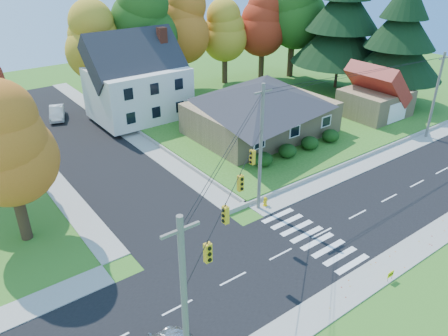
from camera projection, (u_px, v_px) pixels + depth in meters
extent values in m
plane|color=#3D7923|center=(322.00, 233.00, 31.12)|extent=(120.00, 120.00, 0.00)
cube|color=black|center=(322.00, 233.00, 31.11)|extent=(90.00, 8.00, 0.02)
cube|color=black|center=(80.00, 142.00, 45.39)|extent=(8.00, 44.00, 0.02)
cube|color=#9C9A90|center=(274.00, 203.00, 34.66)|extent=(90.00, 2.00, 0.08)
cube|color=#9C9A90|center=(382.00, 270.00, 27.54)|extent=(90.00, 2.00, 0.08)
cube|color=#3D7923|center=(264.00, 111.00, 52.86)|extent=(30.00, 30.00, 0.50)
cube|color=tan|center=(261.00, 118.00, 45.80)|extent=(14.00, 10.00, 3.20)
pyramid|color=#26262B|center=(262.00, 93.00, 44.56)|extent=(14.60, 10.60, 2.20)
cube|color=silver|center=(138.00, 92.00, 49.55)|extent=(10.00, 8.00, 5.60)
pyramid|color=#26262B|center=(135.00, 57.00, 47.71)|extent=(10.40, 8.40, 2.40)
cube|color=brown|center=(164.00, 70.00, 50.49)|extent=(0.90, 0.90, 9.60)
cube|color=tan|center=(375.00, 103.00, 50.42)|extent=(7.00, 6.00, 3.00)
pyramid|color=maroon|center=(378.00, 83.00, 49.36)|extent=(7.30, 6.30, 1.60)
cube|color=silver|center=(398.00, 112.00, 48.38)|extent=(3.20, 0.10, 2.20)
ellipsoid|color=#163A10|center=(263.00, 159.00, 39.17)|extent=(1.70, 1.70, 1.27)
ellipsoid|color=#163A10|center=(287.00, 151.00, 40.76)|extent=(1.70, 1.70, 1.27)
ellipsoid|color=#163A10|center=(310.00, 143.00, 42.35)|extent=(1.70, 1.70, 1.27)
ellipsoid|color=#163A10|center=(331.00, 136.00, 43.94)|extent=(1.70, 1.70, 1.27)
cylinder|color=#666059|center=(185.00, 321.00, 17.42)|extent=(0.26, 0.26, 10.00)
cube|color=#666059|center=(180.00, 230.00, 15.40)|extent=(1.60, 0.12, 0.12)
cylinder|color=#666059|center=(261.00, 150.00, 31.73)|extent=(0.26, 0.26, 10.00)
cube|color=#666059|center=(263.00, 92.00, 29.71)|extent=(1.60, 0.12, 0.12)
cylinder|color=#666059|center=(435.00, 96.00, 44.43)|extent=(0.26, 0.26, 9.00)
cube|color=#666059|center=(444.00, 58.00, 42.64)|extent=(1.60, 0.12, 0.12)
cube|color=gold|center=(208.00, 253.00, 19.74)|extent=(0.34, 0.26, 1.00)
cube|color=gold|center=(225.00, 215.00, 22.49)|extent=(0.26, 0.34, 1.00)
cube|color=gold|center=(240.00, 183.00, 25.45)|extent=(0.34, 0.26, 1.00)
cube|color=gold|center=(252.00, 157.00, 28.54)|extent=(0.26, 0.34, 1.00)
cylinder|color=black|center=(234.00, 186.00, 23.84)|extent=(13.02, 10.43, 0.04)
cylinder|color=#3F2A19|center=(101.00, 84.00, 52.81)|extent=(0.80, 0.80, 5.40)
sphere|color=gold|center=(97.00, 52.00, 51.02)|extent=(6.72, 6.72, 6.72)
sphere|color=gold|center=(95.00, 37.00, 50.25)|extent=(5.91, 5.91, 5.91)
sphere|color=gold|center=(93.00, 22.00, 49.48)|extent=(5.11, 5.11, 5.11)
cylinder|color=#3F2A19|center=(149.00, 74.00, 55.07)|extent=(0.86, 0.86, 6.30)
sphere|color=#235317|center=(146.00, 37.00, 52.98)|extent=(7.84, 7.84, 7.84)
sphere|color=#235317|center=(144.00, 21.00, 52.08)|extent=(6.90, 6.90, 6.90)
sphere|color=#235317|center=(143.00, 3.00, 51.18)|extent=(5.96, 5.96, 5.96)
cylinder|color=#3F2A19|center=(185.00, 67.00, 59.07)|extent=(0.83, 0.83, 5.85)
sphere|color=#C9651C|center=(184.00, 35.00, 57.13)|extent=(7.28, 7.28, 7.28)
sphere|color=#C9651C|center=(183.00, 21.00, 56.30)|extent=(6.41, 6.41, 6.41)
sphere|color=#C9651C|center=(182.00, 6.00, 55.46)|extent=(5.53, 5.53, 5.53)
cylinder|color=#3F2A19|center=(225.00, 65.00, 61.75)|extent=(0.77, 0.77, 4.95)
sphere|color=gold|center=(225.00, 40.00, 60.11)|extent=(6.16, 6.16, 6.16)
sphere|color=gold|center=(225.00, 28.00, 59.40)|extent=(5.42, 5.42, 5.42)
sphere|color=gold|center=(225.00, 16.00, 58.69)|extent=(4.68, 4.68, 4.68)
cylinder|color=#3F2A19|center=(261.00, 59.00, 64.12)|extent=(0.80, 0.80, 5.40)
sphere|color=maroon|center=(263.00, 32.00, 62.33)|extent=(6.72, 6.72, 6.72)
sphere|color=maroon|center=(263.00, 20.00, 61.56)|extent=(5.91, 5.91, 5.91)
sphere|color=maroon|center=(264.00, 7.00, 60.78)|extent=(5.11, 5.11, 5.11)
cylinder|color=#3F2A19|center=(291.00, 53.00, 64.50)|extent=(0.89, 0.89, 6.75)
sphere|color=#235317|center=(293.00, 19.00, 62.27)|extent=(8.40, 8.40, 8.40)
sphere|color=#235317|center=(294.00, 3.00, 61.30)|extent=(7.39, 7.39, 7.39)
cylinder|color=#3F2A19|center=(336.00, 77.00, 60.22)|extent=(0.40, 0.40, 2.88)
cone|color=black|center=(341.00, 37.00, 57.73)|extent=(12.80, 12.80, 6.72)
cone|color=black|center=(345.00, 6.00, 55.96)|extent=(9.60, 9.60, 6.08)
cylinder|color=#3F2A19|center=(390.00, 91.00, 55.14)|extent=(0.40, 0.40, 2.52)
cone|color=black|center=(397.00, 53.00, 52.95)|extent=(11.20, 11.20, 5.88)
cone|color=black|center=(403.00, 24.00, 51.41)|extent=(8.40, 8.40, 5.32)
cylinder|color=#3F2A19|center=(20.00, 208.00, 29.51)|extent=(0.77, 0.77, 4.95)
sphere|color=#C9651C|center=(8.00, 161.00, 27.87)|extent=(6.16, 6.16, 6.16)
sphere|color=#C9651C|center=(2.00, 138.00, 27.16)|extent=(5.42, 5.42, 5.42)
imported|color=silver|center=(57.00, 113.00, 51.02)|extent=(2.92, 4.70, 1.46)
cylinder|color=#DDB10A|center=(265.00, 206.00, 34.26)|extent=(0.38, 0.38, 0.10)
cylinder|color=#DDB10A|center=(265.00, 202.00, 34.12)|extent=(0.25, 0.25, 0.57)
sphere|color=#DDB10A|center=(265.00, 199.00, 33.96)|extent=(0.27, 0.27, 0.27)
cylinder|color=#DDB10A|center=(265.00, 201.00, 34.07)|extent=(0.48, 0.20, 0.13)
cylinder|color=black|center=(388.00, 279.00, 26.49)|extent=(0.02, 0.02, 0.48)
cylinder|color=black|center=(392.00, 277.00, 26.71)|extent=(0.02, 0.02, 0.48)
cube|color=#FFFD00|center=(391.00, 274.00, 26.47)|extent=(0.58, 0.03, 0.39)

